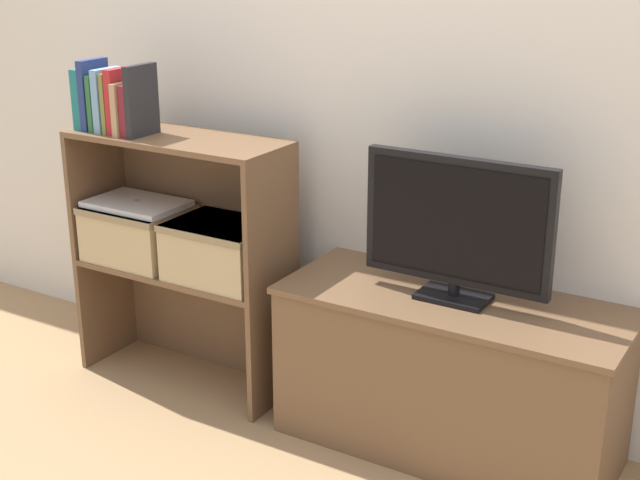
% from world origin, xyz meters
% --- Properties ---
extents(ground_plane, '(16.00, 16.00, 0.00)m').
position_xyz_m(ground_plane, '(0.00, 0.00, 0.00)').
color(ground_plane, '#A37F56').
extents(wall_back, '(10.00, 0.05, 2.40)m').
position_xyz_m(wall_back, '(0.00, 0.47, 1.20)').
color(wall_back, silver).
rests_on(wall_back, ground_plane).
extents(tv_stand, '(1.09, 0.45, 0.52)m').
position_xyz_m(tv_stand, '(0.45, 0.22, 0.26)').
color(tv_stand, brown).
rests_on(tv_stand, ground_plane).
extents(tv, '(0.60, 0.14, 0.45)m').
position_xyz_m(tv, '(0.45, 0.21, 0.77)').
color(tv, black).
rests_on(tv, tv_stand).
extents(bookshelf_lower_tier, '(0.81, 0.31, 0.45)m').
position_xyz_m(bookshelf_lower_tier, '(-0.58, 0.21, 0.28)').
color(bookshelf_lower_tier, brown).
rests_on(bookshelf_lower_tier, ground_plane).
extents(bookshelf_upper_tier, '(0.81, 0.31, 0.48)m').
position_xyz_m(bookshelf_upper_tier, '(-0.58, 0.21, 0.75)').
color(bookshelf_upper_tier, brown).
rests_on(bookshelf_upper_tier, bookshelf_lower_tier).
extents(book_teal, '(0.04, 0.12, 0.21)m').
position_xyz_m(book_teal, '(-0.94, 0.10, 1.04)').
color(book_teal, '#1E7075').
rests_on(book_teal, bookshelf_upper_tier).
extents(book_navy, '(0.03, 0.13, 0.25)m').
position_xyz_m(book_navy, '(-0.90, 0.10, 1.05)').
color(book_navy, navy).
rests_on(book_navy, bookshelf_upper_tier).
extents(book_forest, '(0.02, 0.13, 0.20)m').
position_xyz_m(book_forest, '(-0.87, 0.10, 1.03)').
color(book_forest, '#286638').
rests_on(book_forest, bookshelf_upper_tier).
extents(book_skyblue, '(0.03, 0.13, 0.22)m').
position_xyz_m(book_skyblue, '(-0.84, 0.10, 1.04)').
color(book_skyblue, '#709ECC').
rests_on(book_skyblue, bookshelf_upper_tier).
extents(book_olive, '(0.02, 0.13, 0.21)m').
position_xyz_m(book_olive, '(-0.81, 0.10, 1.04)').
color(book_olive, olive).
rests_on(book_olive, bookshelf_upper_tier).
extents(book_crimson, '(0.03, 0.13, 0.23)m').
position_xyz_m(book_crimson, '(-0.77, 0.10, 1.04)').
color(book_crimson, '#B22328').
rests_on(book_crimson, bookshelf_upper_tier).
extents(book_tan, '(0.02, 0.15, 0.18)m').
position_xyz_m(book_tan, '(-0.74, 0.10, 1.02)').
color(book_tan, tan).
rests_on(book_tan, bookshelf_upper_tier).
extents(book_maroon, '(0.03, 0.13, 0.18)m').
position_xyz_m(book_maroon, '(-0.71, 0.10, 1.02)').
color(book_maroon, maroon).
rests_on(book_maroon, bookshelf_upper_tier).
extents(book_charcoal, '(0.02, 0.15, 0.25)m').
position_xyz_m(book_charcoal, '(-0.68, 0.10, 1.05)').
color(book_charcoal, '#232328').
rests_on(book_charcoal, bookshelf_upper_tier).
extents(storage_basket_left, '(0.36, 0.28, 0.20)m').
position_xyz_m(storage_basket_left, '(-0.77, 0.14, 0.56)').
color(storage_basket_left, tan).
rests_on(storage_basket_left, bookshelf_lower_tier).
extents(storage_basket_right, '(0.36, 0.28, 0.20)m').
position_xyz_m(storage_basket_right, '(-0.39, 0.14, 0.56)').
color(storage_basket_right, tan).
rests_on(storage_basket_right, bookshelf_lower_tier).
extents(laptop, '(0.35, 0.24, 0.02)m').
position_xyz_m(laptop, '(-0.77, 0.14, 0.66)').
color(laptop, white).
rests_on(laptop, storage_basket_left).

